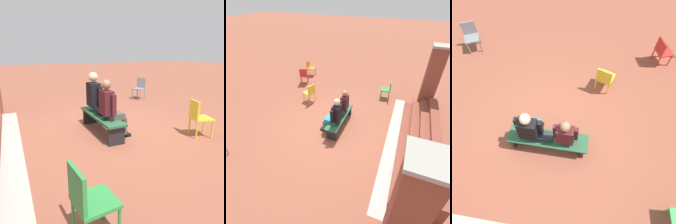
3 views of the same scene
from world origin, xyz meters
TOP-DOWN VIEW (x-y plane):
  - ground_plane at (0.00, 0.00)m, footprint 60.00×60.00m
  - concrete_strip at (-0.08, 2.19)m, footprint 5.60×0.40m
  - bench at (-0.08, 0.21)m, footprint 1.80×0.44m
  - person_student at (-0.48, 0.14)m, footprint 0.53×0.66m
  - person_adult at (0.30, 0.14)m, footprint 0.58×0.73m
  - laptop at (-0.05, 0.22)m, footprint 0.32×0.29m
  - plastic_chair_mid_courtyard at (-1.22, -1.69)m, footprint 0.53×0.53m
  - plastic_chair_far_left at (-2.87, 1.51)m, footprint 0.45×0.45m
  - plastic_chair_far_right at (2.85, -2.72)m, footprint 0.56×0.56m

SIDE VIEW (x-z plane):
  - ground_plane at x=0.00m, z-range 0.00..0.00m
  - concrete_strip at x=-0.08m, z-range 0.00..0.01m
  - bench at x=-0.08m, z-range 0.13..0.58m
  - plastic_chair_mid_courtyard at x=-1.22m, z-range 0.06..0.90m
  - plastic_chair_far_left at x=-2.87m, z-range 0.06..0.90m
  - plastic_chair_far_right at x=2.85m, z-range 0.06..0.90m
  - laptop at x=-0.05m, z-range 0.39..0.61m
  - person_student at x=-0.48m, z-range 0.05..1.37m
  - person_adult at x=0.30m, z-range 0.04..1.45m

